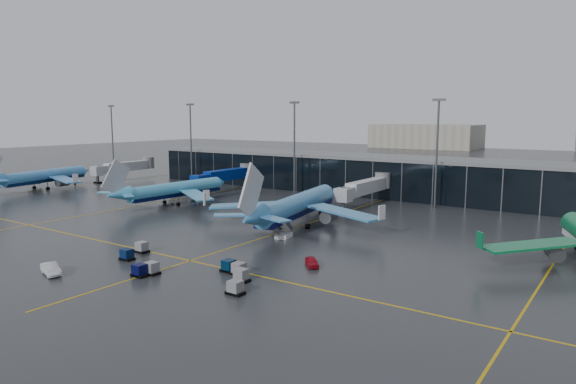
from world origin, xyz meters
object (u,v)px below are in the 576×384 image
Objects in this scene: airliner_klm_near at (298,192)px; service_van_white at (51,269)px; mobile_airstair at (284,234)px; service_van_red at (312,262)px; airliner_arkefly at (176,181)px; airliner_klm_west at (45,169)px; baggage_carts at (185,267)px.

service_van_white is (-9.98, -45.84, -5.84)m from airliner_klm_near.
mobile_airstair reaches higher than service_van_red.
service_van_red is at bearing -22.33° from airliner_arkefly.
service_van_white is at bearing -57.13° from airliner_arkefly.
airliner_klm_near reaches higher than airliner_arkefly.
airliner_klm_west is at bearing 125.13° from service_van_red.
airliner_klm_west is 110.97m from service_van_red.
airliner_arkefly is at bearing -9.27° from airliner_klm_west.
airliner_klm_west reaches higher than service_van_red.
service_van_red is at bearing -25.01° from airliner_klm_west.
airliner_arkefly is 1.38× the size of baggage_carts.
airliner_klm_near reaches higher than service_van_white.
airliner_klm_west is 52.57m from airliner_arkefly.
airliner_arkefly is at bearing 111.81° from service_van_red.
service_van_red is at bearing -53.47° from mobile_airstair.
baggage_carts is at bearing -100.13° from mobile_airstair.
airliner_arkefly is 45.12m from mobile_airstair.
service_van_red is (12.87, 12.39, -0.09)m from baggage_carts.
service_van_white is at bearing -122.62° from mobile_airstair.
airliner_klm_west is 95.71m from mobile_airstair.
mobile_airstair is at bearing -4.61° from service_van_white.
service_van_white is (81.19, -46.67, -5.25)m from airliner_klm_west.
airliner_arkefly is 57.94m from service_van_white.
baggage_carts is (4.37, -34.67, -5.87)m from airliner_klm_near.
airliner_arkefly is 9.47× the size of service_van_red.
baggage_carts is at bearing -35.62° from service_van_white.
airliner_klm_west is at bearing 76.57° from service_van_white.
airliner_klm_near is 9.00× the size of service_van_white.
airliner_arkefly is at bearing 137.92° from baggage_carts.
airliner_klm_near is 1.59× the size of baggage_carts.
airliner_klm_west is at bearing -173.28° from airliner_arkefly.
airliner_klm_near is at bearing 97.18° from baggage_carts.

